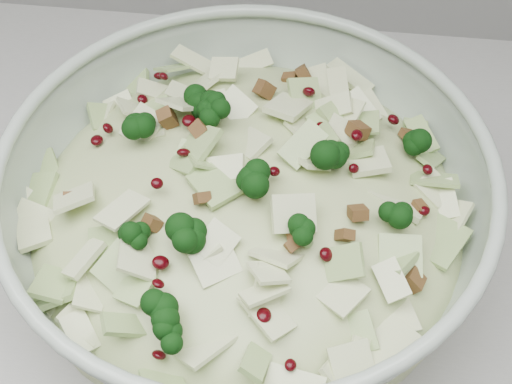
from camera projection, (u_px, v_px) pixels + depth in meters
The scene contains 2 objects.
mixing_bowl at pixel (247, 219), 0.60m from camera, with size 0.44×0.44×0.16m.
salad at pixel (247, 200), 0.58m from camera, with size 0.45×0.45×0.16m.
Camera 1 is at (-0.55, 1.25, 1.47)m, focal length 50.00 mm.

